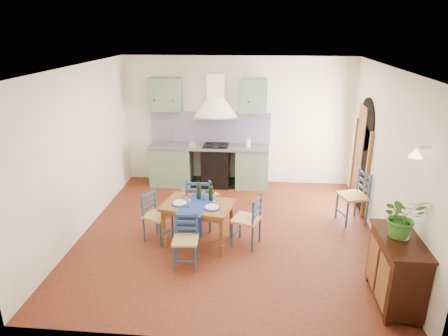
{
  "coord_description": "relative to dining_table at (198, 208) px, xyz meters",
  "views": [
    {
      "loc": [
        0.47,
        -6.11,
        3.41
      ],
      "look_at": [
        -0.1,
        0.3,
        1.09
      ],
      "focal_mm": 32.0,
      "sensor_mm": 36.0,
      "label": 1
    }
  ],
  "objects": [
    {
      "name": "chair_left",
      "position": [
        -0.71,
        0.04,
        -0.18
      ],
      "size": [
        0.52,
        0.52,
        0.84
      ],
      "color": "navy",
      "rests_on": "ground"
    },
    {
      "name": "sideboard",
      "position": [
        2.73,
        -1.28,
        -0.11
      ],
      "size": [
        0.5,
        1.05,
        0.94
      ],
      "color": "black",
      "rests_on": "ground"
    },
    {
      "name": "potted_plant",
      "position": [
        2.72,
        -1.23,
        0.59
      ],
      "size": [
        0.55,
        0.49,
        0.54
      ],
      "primitive_type": "imported",
      "rotation": [
        0.0,
        0.0,
        0.16
      ],
      "color": "#336F25",
      "rests_on": "sideboard"
    },
    {
      "name": "right_wall",
      "position": [
        2.96,
        0.61,
        0.72
      ],
      "size": [
        0.26,
        5.0,
        2.8
      ],
      "color": "silver",
      "rests_on": "ground"
    },
    {
      "name": "chair_spare",
      "position": [
        2.7,
        0.99,
        -0.12
      ],
      "size": [
        0.56,
        0.56,
        0.96
      ],
      "color": "navy",
      "rests_on": "ground"
    },
    {
      "name": "left_wall",
      "position": [
        -2.03,
        0.34,
        0.78
      ],
      "size": [
        0.04,
        5.0,
        2.8
      ],
      "primitive_type": "cube",
      "color": "silver",
      "rests_on": "ground"
    },
    {
      "name": "dining_table",
      "position": [
        0.0,
        0.0,
        0.0
      ],
      "size": [
        1.21,
        0.95,
        1.01
      ],
      "color": "brown",
      "rests_on": "ground"
    },
    {
      "name": "chair_right",
      "position": [
        0.81,
        -0.02,
        -0.16
      ],
      "size": [
        0.52,
        0.52,
        0.88
      ],
      "color": "navy",
      "rests_on": "ground"
    },
    {
      "name": "chair_far",
      "position": [
        -0.05,
        0.49,
        -0.12
      ],
      "size": [
        0.46,
        0.46,
        0.97
      ],
      "color": "navy",
      "rests_on": "ground"
    },
    {
      "name": "chair_near",
      "position": [
        -0.09,
        -0.65,
        -0.21
      ],
      "size": [
        0.39,
        0.39,
        0.79
      ],
      "color": "navy",
      "rests_on": "ground"
    },
    {
      "name": "floor",
      "position": [
        0.47,
        0.34,
        -0.62
      ],
      "size": [
        5.0,
        5.0,
        0.0
      ],
      "primitive_type": "plane",
      "color": "#46180F",
      "rests_on": "ground"
    },
    {
      "name": "back_wall",
      "position": [
        -0.0,
        2.63,
        0.43
      ],
      "size": [
        5.0,
        0.96,
        2.8
      ],
      "color": "silver",
      "rests_on": "ground"
    },
    {
      "name": "ceiling",
      "position": [
        0.47,
        0.34,
        2.19
      ],
      "size": [
        5.0,
        5.0,
        0.01
      ],
      "primitive_type": "cube",
      "color": "silver",
      "rests_on": "back_wall"
    }
  ]
}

